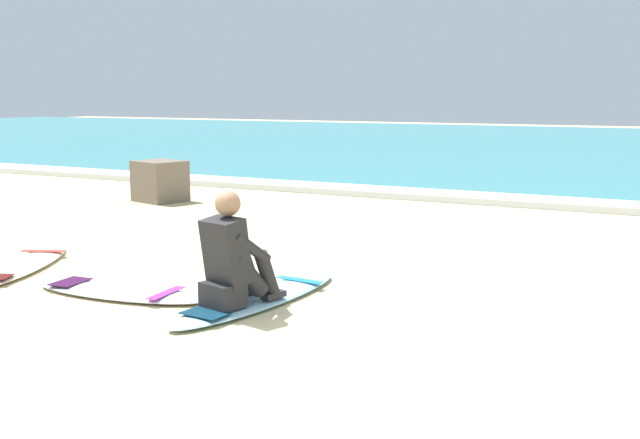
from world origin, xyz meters
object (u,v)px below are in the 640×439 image
Objects in this scene: surfboard_main at (259,298)px; surfboard_spare_far at (21,266)px; surfboard_spare_near at (120,292)px; surfer_seated at (233,261)px; shoreline_rock at (160,181)px.

surfboard_main is 1.09× the size of surfboard_spare_far.
surfboard_main is at bearing 17.18° from surfboard_spare_near.
surfboard_spare_far is at bearing -179.08° from surfboard_main.
shoreline_rock is at bearing 134.01° from surfer_seated.
shoreline_rock is at bearing 125.68° from surfboard_spare_near.
surfboard_main is at bearing 87.13° from surfer_seated.
surfer_seated is 6.88m from shoreline_rock.
surfboard_spare_near is at bearing -54.32° from shoreline_rock.
shoreline_rock is (-1.94, 4.64, 0.30)m from surfboard_spare_far.
surfer_seated is 2.89m from surfboard_spare_far.
surfer_seated reaches higher than shoreline_rock.
shoreline_rock is (-4.80, 4.60, 0.30)m from surfboard_main.
surfboard_spare_near is 0.87× the size of surfboard_spare_far.
surfboard_main is 0.54m from surfer_seated.
surfboard_main and surfboard_spare_near have the same top height.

